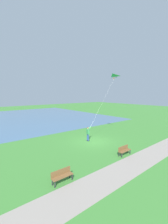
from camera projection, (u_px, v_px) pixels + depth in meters
ground_plane at (93, 141)px, 18.97m from camera, size 120.00×120.00×0.00m
lake_water at (8, 119)px, 34.96m from camera, size 36.00×44.00×0.01m
walkway_path at (130, 166)px, 12.55m from camera, size 2.98×32.04×0.02m
person_kite_flyer at (88, 133)px, 19.03m from camera, size 0.52×0.62×1.83m
flying_kite at (112, 77)px, 20.02m from camera, size 1.40×3.69×6.59m
park_bench_near_walkway at (124, 150)px, 14.71m from camera, size 0.47×1.51×0.88m
park_bench_far_walkway at (62, 175)px, 10.20m from camera, size 0.47×1.51×0.88m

